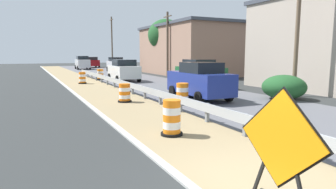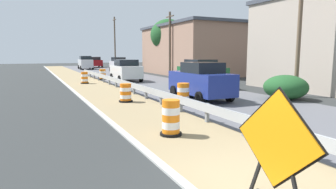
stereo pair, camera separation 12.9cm
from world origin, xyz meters
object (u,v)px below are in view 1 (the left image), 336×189
traffic_barrel_mid (125,94)px  car_lead_near_lane (199,81)px  traffic_barrel_farther (100,75)px  traffic_barrel_close (182,95)px  car_trailing_near_lane (116,64)px  car_mid_far_lane (92,62)px  utility_pole_near (298,18)px  car_lead_far_lane (124,70)px  warning_sign_diamond (281,143)px  utility_pole_far (112,42)px  car_distant_a (200,73)px  utility_pole_mid (168,43)px  traffic_barrel_far (82,78)px  car_trailing_far_lane (82,63)px  traffic_barrel_nearest (172,119)px

traffic_barrel_mid → car_lead_near_lane: bearing=-11.2°
traffic_barrel_mid → traffic_barrel_farther: traffic_barrel_farther is taller
traffic_barrel_close → traffic_barrel_mid: size_ratio=1.11×
car_trailing_near_lane → car_mid_far_lane: car_trailing_near_lane is taller
traffic_barrel_close → utility_pole_near: bearing=-3.6°
traffic_barrel_close → car_trailing_near_lane: car_trailing_near_lane is taller
traffic_barrel_mid → utility_pole_near: bearing=-13.8°
traffic_barrel_farther → car_lead_far_lane: size_ratio=0.23×
warning_sign_diamond → utility_pole_far: utility_pole_far is taller
traffic_barrel_close → car_distant_a: bearing=51.4°
warning_sign_diamond → utility_pole_far: 47.94m
car_mid_far_lane → utility_pole_far: size_ratio=0.49×
car_distant_a → utility_pole_mid: 11.34m
car_mid_far_lane → car_distant_a: car_distant_a is taller
traffic_barrel_farther → car_mid_far_lane: 26.75m
utility_pole_far → traffic_barrel_close: bearing=-100.2°
car_mid_far_lane → car_lead_near_lane: bearing=-3.1°
warning_sign_diamond → utility_pole_mid: (10.53, 25.83, 2.60)m
traffic_barrel_far → car_trailing_near_lane: car_trailing_near_lane is taller
car_lead_far_lane → warning_sign_diamond: bearing=169.8°
traffic_barrel_far → utility_pole_near: bearing=-52.6°
car_lead_near_lane → car_lead_far_lane: car_lead_near_lane is taller
car_distant_a → utility_pole_far: bearing=175.5°
warning_sign_diamond → car_mid_far_lane: (7.49, 51.48, -0.08)m
car_lead_near_lane → car_lead_far_lane: 12.24m
car_lead_far_lane → traffic_barrel_mid: bearing=163.8°
traffic_barrel_farther → utility_pole_far: utility_pole_far is taller
traffic_barrel_close → traffic_barrel_mid: bearing=141.0°
car_lead_near_lane → utility_pole_far: size_ratio=0.51×
traffic_barrel_far → utility_pole_mid: 11.23m
traffic_barrel_farther → car_trailing_far_lane: car_trailing_far_lane is taller
car_trailing_far_lane → utility_pole_far: (5.30, 1.04, 3.48)m
traffic_barrel_nearest → utility_pole_mid: 23.87m
car_lead_near_lane → car_trailing_far_lane: car_trailing_far_lane is taller
traffic_barrel_close → traffic_barrel_mid: 3.04m
car_trailing_near_lane → car_trailing_far_lane: (-3.18, 8.57, 0.07)m
warning_sign_diamond → utility_pole_mid: utility_pole_mid is taller
traffic_barrel_close → traffic_barrel_far: size_ratio=1.07×
traffic_barrel_far → car_trailing_far_lane: car_trailing_far_lane is taller
car_lead_far_lane → car_trailing_far_lane: 23.17m
traffic_barrel_far → utility_pole_far: utility_pole_far is taller
car_mid_far_lane → utility_pole_mid: 25.97m
warning_sign_diamond → traffic_barrel_nearest: (0.31, 4.49, -0.56)m
utility_pole_near → utility_pole_mid: bearing=89.9°
traffic_barrel_close → utility_pole_far: 38.37m
car_lead_near_lane → car_distant_a: 5.66m
traffic_barrel_far → car_mid_far_lane: bearing=76.9°
utility_pole_far → utility_pole_mid: bearing=-88.6°
traffic_barrel_farther → traffic_barrel_nearest: bearing=-97.1°
car_trailing_near_lane → car_distant_a: size_ratio=0.95×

